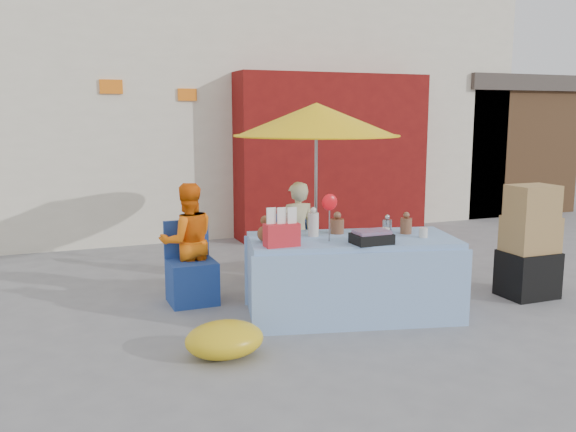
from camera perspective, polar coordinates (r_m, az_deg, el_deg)
name	(u,v)px	position (r m, az deg, el deg)	size (l,w,h in m)	color
ground	(314,337)	(5.55, 2.46, -11.20)	(80.00, 80.00, 0.00)	slate
backdrop	(184,56)	(12.58, -9.75, 14.58)	(14.00, 8.00, 7.80)	silver
market_table	(351,275)	(6.02, 5.90, -5.55)	(2.20, 1.41, 1.23)	#86A7D6
chair_left	(192,279)	(6.50, -9.00, -5.82)	(0.48, 0.47, 0.85)	navy
chair_right	(301,268)	(6.87, 1.26, -4.87)	(0.48, 0.47, 0.85)	navy
vendor_orange	(188,242)	(6.54, -9.34, -2.39)	(0.61, 0.47, 1.25)	orange
vendor_beige	(297,235)	(6.91, 0.84, -1.78)	(0.44, 0.29, 1.22)	#BFB687
umbrella	(316,120)	(7.03, 2.68, 8.93)	(1.90, 1.90, 2.09)	gray
box_stack	(530,246)	(7.04, 21.67, -2.61)	(0.55, 0.45, 1.22)	black
tarp_bundle	(224,339)	(5.09, -5.96, -11.42)	(0.65, 0.52, 0.29)	gold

